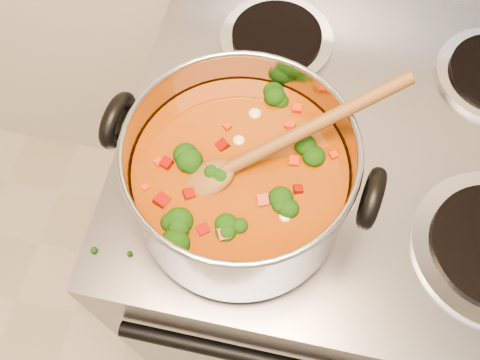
# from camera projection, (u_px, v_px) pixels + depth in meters

# --- Properties ---
(electric_range) EXTENTS (0.77, 0.70, 1.08)m
(electric_range) POSITION_uv_depth(u_px,v_px,m) (330.00, 234.00, 1.24)
(electric_range) COLOR gray
(electric_range) RESTS_ON ground
(stockpot) EXTENTS (0.35, 0.29, 0.17)m
(stockpot) POSITION_uv_depth(u_px,v_px,m) (240.00, 180.00, 0.70)
(stockpot) COLOR #A7A8AF
(stockpot) RESTS_ON electric_range
(wooden_spoon) EXTENTS (0.27, 0.20, 0.11)m
(wooden_spoon) POSITION_uv_depth(u_px,v_px,m) (258.00, 154.00, 0.65)
(wooden_spoon) COLOR brown
(wooden_spoon) RESTS_ON stockpot
(cooktop_crumbs) EXTENTS (0.34, 0.20, 0.01)m
(cooktop_crumbs) POSITION_uv_depth(u_px,v_px,m) (260.00, 123.00, 0.84)
(cooktop_crumbs) COLOR black
(cooktop_crumbs) RESTS_ON electric_range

